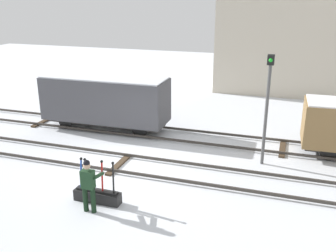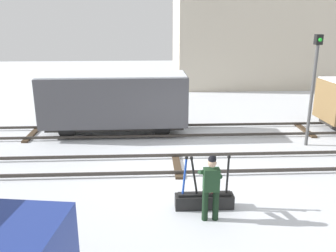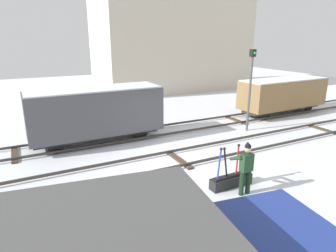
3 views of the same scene
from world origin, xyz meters
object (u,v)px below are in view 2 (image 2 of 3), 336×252
(rail_worker, at_px, (211,184))
(switch_lever_frame, at_px, (204,199))
(freight_car_far_end, at_px, (115,100))
(signal_post, at_px, (314,80))

(rail_worker, bearing_deg, switch_lever_frame, 95.59)
(freight_car_far_end, bearing_deg, rail_worker, -67.56)
(freight_car_far_end, bearing_deg, signal_post, -13.73)
(switch_lever_frame, xyz_separation_m, signal_post, (4.66, 4.50, 2.29))
(signal_post, height_order, freight_car_far_end, signal_post)
(rail_worker, distance_m, freight_car_far_end, 7.42)
(switch_lever_frame, bearing_deg, rail_worker, -84.41)
(rail_worker, xyz_separation_m, signal_post, (4.60, 5.06, 1.59))
(switch_lever_frame, relative_size, rail_worker, 0.90)
(rail_worker, distance_m, signal_post, 7.02)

